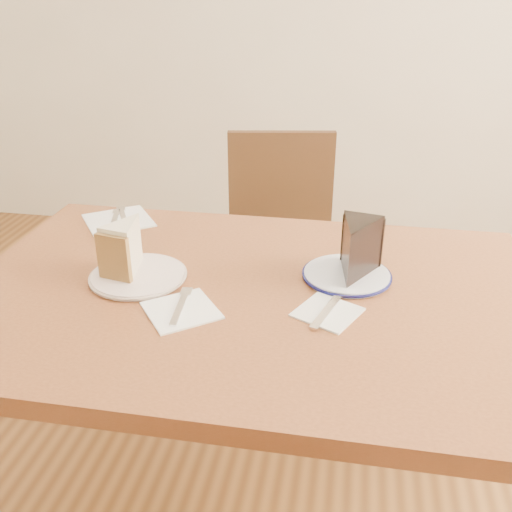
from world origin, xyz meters
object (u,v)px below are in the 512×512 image
object	(u,v)px
chair_far	(281,253)
chocolate_cake	(355,252)
table	(248,329)
plate_navy	(347,275)
carrot_cake	(128,248)
plate_cream	(138,276)

from	to	relation	value
chair_far	chocolate_cake	distance (m)	0.77
table	plate_navy	size ratio (longest dim) A/B	6.53
table	chocolate_cake	world-z (taller)	chocolate_cake
table	chair_far	distance (m)	0.75
plate_navy	chocolate_cake	distance (m)	0.06
chair_far	plate_navy	bearing A→B (deg)	99.51
plate_navy	carrot_cake	xyz separation A→B (m)	(-0.47, -0.06, 0.06)
table	chocolate_cake	size ratio (longest dim) A/B	9.74
plate_cream	table	bearing A→B (deg)	-1.45
carrot_cake	chocolate_cake	distance (m)	0.48
table	chair_far	xyz separation A→B (m)	(-0.03, 0.73, -0.17)
chair_far	plate_cream	world-z (taller)	chair_far
plate_cream	plate_navy	world-z (taller)	same
plate_navy	carrot_cake	bearing A→B (deg)	-172.54
plate_navy	chair_far	bearing A→B (deg)	109.32
table	carrot_cake	size ratio (longest dim) A/B	11.75
plate_cream	carrot_cake	size ratio (longest dim) A/B	1.95
plate_cream	carrot_cake	distance (m)	0.06
table	plate_cream	size ratio (longest dim) A/B	6.03
plate_navy	chocolate_cake	bearing A→B (deg)	-32.84
plate_cream	plate_navy	xyz separation A→B (m)	(0.44, 0.08, 0.00)
chocolate_cake	plate_cream	bearing A→B (deg)	20.84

